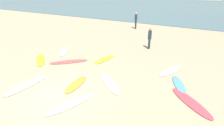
% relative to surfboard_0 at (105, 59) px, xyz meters
% --- Properties ---
extents(ground_plane, '(120.00, 120.00, 0.00)m').
position_rel_surfboard_0_xyz_m(ground_plane, '(0.28, -4.98, -0.03)').
color(ground_plane, tan).
extents(ocean_water, '(120.00, 40.00, 0.08)m').
position_rel_surfboard_0_xyz_m(ocean_water, '(0.28, 32.96, 0.01)').
color(ocean_water, slate).
rests_on(ocean_water, ground_plane).
extents(surfboard_0, '(0.91, 2.04, 0.07)m').
position_rel_surfboard_0_xyz_m(surfboard_0, '(0.00, 0.00, 0.00)').
color(surfboard_0, yellow).
rests_on(surfboard_0, ground_plane).
extents(surfboard_1, '(2.16, 2.08, 0.09)m').
position_rel_surfboard_0_xyz_m(surfboard_1, '(-1.88, -1.52, 0.01)').
color(surfboard_1, '#D65559').
rests_on(surfboard_1, ground_plane).
extents(surfboard_2, '(2.25, 2.15, 0.07)m').
position_rel_surfboard_0_xyz_m(surfboard_2, '(1.95, -2.75, 0.00)').
color(surfboard_2, silver).
rests_on(surfboard_2, ground_plane).
extents(surfboard_3, '(1.20, 2.22, 0.06)m').
position_rel_surfboard_0_xyz_m(surfboard_3, '(4.42, 0.28, -0.00)').
color(surfboard_3, silver).
rests_on(surfboard_3, ground_plane).
extents(surfboard_4, '(1.51, 2.06, 0.08)m').
position_rel_surfboard_0_xyz_m(surfboard_4, '(-3.55, -0.09, 0.00)').
color(surfboard_4, silver).
rests_on(surfboard_4, ground_plane).
extents(surfboard_5, '(0.65, 2.59, 0.08)m').
position_rel_surfboard_0_xyz_m(surfboard_5, '(-1.75, -5.04, 0.01)').
color(surfboard_5, white).
rests_on(surfboard_5, ground_plane).
extents(surfboard_6, '(0.82, 2.00, 0.08)m').
position_rel_surfboard_0_xyz_m(surfboard_6, '(0.46, -3.75, 0.01)').
color(surfboard_6, orange).
rests_on(surfboard_6, ground_plane).
extents(surfboard_7, '(1.27, 2.04, 0.08)m').
position_rel_surfboard_0_xyz_m(surfboard_7, '(5.20, -1.21, 0.01)').
color(surfboard_7, '#55A1D5').
rests_on(surfboard_7, ground_plane).
extents(surfboard_8, '(2.16, 2.07, 0.07)m').
position_rel_surfboard_0_xyz_m(surfboard_8, '(-3.83, -2.16, -0.00)').
color(surfboard_8, yellow).
rests_on(surfboard_8, ground_plane).
extents(surfboard_9, '(2.26, 2.20, 0.08)m').
position_rel_surfboard_0_xyz_m(surfboard_9, '(5.98, -2.62, 0.01)').
color(surfboard_9, '#E04859').
rests_on(surfboard_9, ground_plane).
extents(surfboard_10, '(1.26, 2.43, 0.07)m').
position_rel_surfboard_0_xyz_m(surfboard_10, '(1.36, -5.25, 0.00)').
color(surfboard_10, silver).
rests_on(surfboard_10, ground_plane).
extents(beachgoer_near, '(0.30, 0.34, 1.66)m').
position_rel_surfboard_0_xyz_m(beachgoer_near, '(1.93, 3.77, 0.88)').
color(beachgoer_near, '#1E3342').
rests_on(beachgoer_near, ground_plane).
extents(beachgoer_mid, '(0.39, 0.39, 1.86)m').
position_rel_surfboard_0_xyz_m(beachgoer_mid, '(-1.66, 9.86, 1.02)').
color(beachgoer_mid, '#1E3342').
rests_on(beachgoer_mid, ground_plane).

